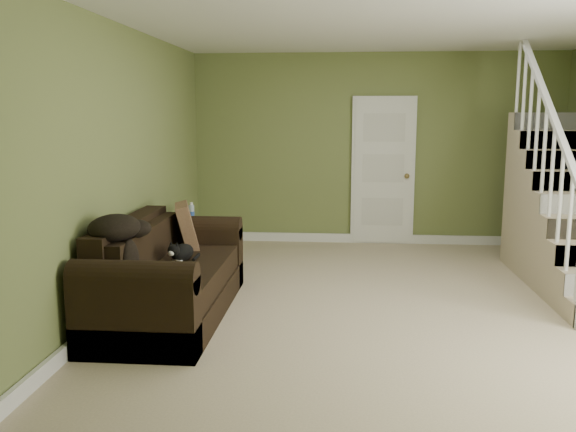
% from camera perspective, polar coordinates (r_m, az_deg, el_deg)
% --- Properties ---
extents(floor, '(5.00, 5.50, 0.01)m').
position_cam_1_polar(floor, '(5.99, 9.39, -7.94)').
color(floor, tan).
rests_on(floor, ground).
extents(ceiling, '(5.00, 5.50, 0.01)m').
position_cam_1_polar(ceiling, '(5.77, 10.13, 17.50)').
color(ceiling, white).
rests_on(ceiling, wall_back).
extents(wall_back, '(5.00, 0.04, 2.60)m').
position_cam_1_polar(wall_back, '(8.47, 8.23, 6.18)').
color(wall_back, olive).
rests_on(wall_back, floor).
extents(wall_front, '(5.00, 0.04, 2.60)m').
position_cam_1_polar(wall_front, '(3.03, 13.98, -0.08)').
color(wall_front, olive).
rests_on(wall_front, floor).
extents(wall_left, '(0.04, 5.50, 2.60)m').
position_cam_1_polar(wall_left, '(6.07, -14.58, 4.64)').
color(wall_left, olive).
rests_on(wall_left, floor).
extents(baseboard_back, '(5.00, 0.04, 0.12)m').
position_cam_1_polar(baseboard_back, '(8.61, 8.05, -2.10)').
color(baseboard_back, white).
rests_on(baseboard_back, floor).
extents(baseboard_left, '(0.04, 5.50, 0.12)m').
position_cam_1_polar(baseboard_left, '(6.28, -13.84, -6.70)').
color(baseboard_left, white).
rests_on(baseboard_left, floor).
extents(door, '(0.86, 0.12, 2.02)m').
position_cam_1_polar(door, '(8.46, 8.88, 4.16)').
color(door, white).
rests_on(door, floor).
extents(staircase, '(1.00, 2.51, 2.82)m').
position_cam_1_polar(staircase, '(7.20, 24.97, -0.51)').
color(staircase, tan).
rests_on(staircase, floor).
extents(sofa, '(0.94, 2.19, 0.86)m').
position_cam_1_polar(sofa, '(5.57, -11.35, -5.84)').
color(sofa, black).
rests_on(sofa, floor).
extents(side_table, '(0.47, 0.47, 0.77)m').
position_cam_1_polar(side_table, '(7.30, -9.39, -2.53)').
color(side_table, black).
rests_on(side_table, floor).
extents(cat, '(0.23, 0.44, 0.21)m').
position_cam_1_polar(cat, '(5.58, -9.91, -3.41)').
color(cat, black).
rests_on(cat, sofa).
extents(banana, '(0.15, 0.18, 0.05)m').
position_cam_1_polar(banana, '(5.28, -9.97, -4.79)').
color(banana, gold).
rests_on(banana, sofa).
extents(throw_pillow, '(0.36, 0.54, 0.51)m').
position_cam_1_polar(throw_pillow, '(6.20, -9.38, -1.09)').
color(throw_pillow, '#4C2D1E').
rests_on(throw_pillow, sofa).
extents(throw_blanket, '(0.48, 0.58, 0.21)m').
position_cam_1_polar(throw_blanket, '(5.03, -15.94, -1.07)').
color(throw_blanket, black).
rests_on(throw_blanket, sofa).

